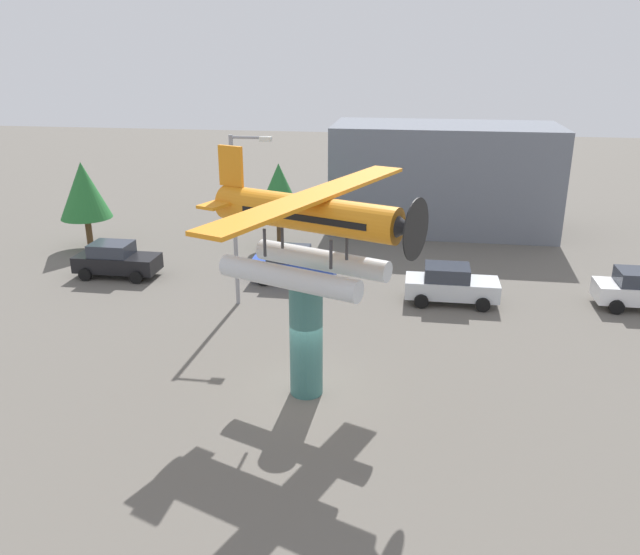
# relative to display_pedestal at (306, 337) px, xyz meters

# --- Properties ---
(ground_plane) EXTENTS (140.00, 140.00, 0.00)m
(ground_plane) POSITION_rel_display_pedestal_xyz_m (0.00, 0.00, -2.05)
(ground_plane) COLOR #605B54
(display_pedestal) EXTENTS (1.10, 1.10, 4.10)m
(display_pedestal) POSITION_rel_display_pedestal_xyz_m (0.00, 0.00, 0.00)
(display_pedestal) COLOR #386B66
(display_pedestal) RESTS_ON ground
(floatplane_monument) EXTENTS (7.19, 10.07, 4.00)m
(floatplane_monument) POSITION_rel_display_pedestal_xyz_m (0.12, -0.05, 3.72)
(floatplane_monument) COLOR silver
(floatplane_monument) RESTS_ON display_pedestal
(car_near_black) EXTENTS (4.20, 2.02, 1.76)m
(car_near_black) POSITION_rel_display_pedestal_xyz_m (-11.59, 10.06, -1.17)
(car_near_black) COLOR black
(car_near_black) RESTS_ON ground
(car_mid_blue) EXTENTS (4.20, 2.02, 1.76)m
(car_mid_blue) POSITION_rel_display_pedestal_xyz_m (-2.57, 10.72, -1.17)
(car_mid_blue) COLOR #2847B7
(car_mid_blue) RESTS_ON ground
(car_far_silver) EXTENTS (4.20, 2.02, 1.76)m
(car_far_silver) POSITION_rel_display_pedestal_xyz_m (5.10, 9.01, -1.17)
(car_far_silver) COLOR silver
(car_far_silver) RESTS_ON ground
(streetlight_primary) EXTENTS (1.84, 0.28, 7.61)m
(streetlight_primary) POSITION_rel_display_pedestal_xyz_m (-4.27, 7.41, 2.38)
(streetlight_primary) COLOR gray
(streetlight_primary) RESTS_ON ground
(storefront_building) EXTENTS (13.83, 6.38, 6.58)m
(storefront_building) POSITION_rel_display_pedestal_xyz_m (4.95, 22.00, 1.24)
(storefront_building) COLOR slate
(storefront_building) RESTS_ON ground
(tree_west) EXTENTS (2.90, 2.90, 4.99)m
(tree_west) POSITION_rel_display_pedestal_xyz_m (-15.40, 14.55, 1.31)
(tree_west) COLOR brown
(tree_west) RESTS_ON ground
(tree_east) EXTENTS (2.77, 2.77, 4.96)m
(tree_east) POSITION_rel_display_pedestal_xyz_m (-4.35, 15.99, 1.35)
(tree_east) COLOR brown
(tree_east) RESTS_ON ground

